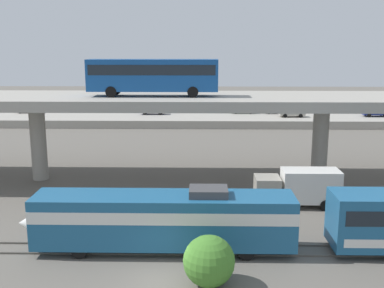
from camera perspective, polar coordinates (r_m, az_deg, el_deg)
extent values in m
plane|color=#605B54|center=(26.85, -3.84, -16.51)|extent=(260.00, 260.00, 0.00)
cube|color=#59544C|center=(29.70, -3.29, -13.44)|extent=(110.00, 0.12, 0.12)
cube|color=#59544C|center=(31.08, -3.07, -12.25)|extent=(110.00, 0.12, 0.12)
cube|color=#1E5984|center=(29.61, -3.47, -9.27)|extent=(16.40, 3.00, 3.20)
cube|color=silver|center=(29.41, -3.48, -8.23)|extent=(16.40, 3.04, 0.77)
cone|color=silver|center=(31.46, -18.72, -9.24)|extent=(2.24, 2.85, 2.85)
cube|color=black|center=(30.52, -15.89, -7.28)|extent=(2.24, 2.70, 1.02)
cube|color=#3F3F42|center=(28.91, 2.04, -5.90)|extent=(2.40, 1.80, 0.50)
cylinder|color=black|center=(29.86, -13.75, -12.76)|extent=(0.96, 0.18, 0.96)
cylinder|color=black|center=(32.25, -12.51, -10.79)|extent=(0.96, 0.18, 0.96)
cylinder|color=black|center=(29.04, 6.76, -13.21)|extent=(0.96, 0.18, 0.96)
cylinder|color=black|center=(31.50, 6.28, -11.13)|extent=(0.96, 0.18, 0.96)
cylinder|color=black|center=(33.50, 21.96, -10.56)|extent=(0.92, 0.18, 0.92)
cube|color=#9E998E|center=(43.87, -1.72, 5.37)|extent=(96.00, 10.30, 0.95)
cylinder|color=#9E998E|center=(47.19, -18.42, 0.14)|extent=(1.50, 1.50, 7.31)
cylinder|color=#9E998E|center=(45.90, 15.52, 0.00)|extent=(1.50, 1.50, 7.31)
cube|color=#14478C|center=(43.34, -4.84, 8.47)|extent=(12.00, 2.55, 2.90)
cube|color=black|center=(43.31, -4.86, 9.16)|extent=(11.52, 2.59, 0.93)
cube|color=black|center=(43.11, 3.14, 8.94)|extent=(0.08, 2.30, 1.74)
cylinder|color=black|center=(44.43, 0.16, 6.72)|extent=(1.00, 0.26, 1.00)
cylinder|color=black|center=(42.02, 0.10, 6.42)|extent=(1.00, 0.26, 1.00)
cylinder|color=black|center=(45.18, -9.38, 6.65)|extent=(1.00, 0.26, 1.00)
cylinder|color=black|center=(42.81, -9.97, 6.34)|extent=(1.00, 0.26, 1.00)
cube|color=#9E998C|center=(38.28, 9.26, -5.48)|extent=(2.00, 2.30, 2.00)
cube|color=silver|center=(38.85, 14.41, -4.98)|extent=(4.60, 2.30, 2.60)
cylinder|color=black|center=(37.61, 9.89, -7.42)|extent=(0.88, 0.28, 0.88)
cylinder|color=black|center=(39.66, 9.42, -6.38)|extent=(0.88, 0.28, 0.88)
cylinder|color=black|center=(38.48, 16.15, -7.28)|extent=(0.88, 0.28, 0.88)
cylinder|color=black|center=(40.48, 15.37, -6.28)|extent=(0.88, 0.28, 0.88)
cube|color=#9E998E|center=(79.49, -0.43, 3.10)|extent=(76.84, 12.55, 1.28)
cube|color=#9E998C|center=(87.40, -19.46, 4.09)|extent=(4.31, 1.82, 0.70)
cube|color=#1E232B|center=(87.40, -19.62, 4.47)|extent=(1.89, 1.60, 0.48)
cylinder|color=black|center=(87.79, -18.43, 3.96)|extent=(0.64, 0.20, 0.64)
cylinder|color=black|center=(86.17, -18.81, 3.80)|extent=(0.64, 0.20, 0.64)
cylinder|color=black|center=(88.72, -20.06, 3.93)|extent=(0.64, 0.20, 0.64)
cylinder|color=black|center=(87.12, -20.46, 3.76)|extent=(0.64, 0.20, 0.64)
cube|color=#9E998C|center=(79.31, 12.23, 3.77)|extent=(4.17, 1.88, 0.70)
cube|color=#1E232B|center=(79.28, 12.40, 4.19)|extent=(1.83, 1.66, 0.48)
cylinder|color=black|center=(78.25, 11.41, 3.44)|extent=(0.64, 0.20, 0.64)
cylinder|color=black|center=(80.00, 11.19, 3.63)|extent=(0.64, 0.20, 0.64)
cylinder|color=black|center=(78.75, 13.27, 3.41)|extent=(0.64, 0.20, 0.64)
cylinder|color=black|center=(80.49, 13.01, 3.60)|extent=(0.64, 0.20, 0.64)
cube|color=#0C4C26|center=(82.33, 6.27, 4.26)|extent=(4.19, 1.85, 0.70)
cube|color=#1E232B|center=(82.24, 6.13, 4.67)|extent=(1.84, 1.63, 0.48)
cylinder|color=black|center=(83.37, 7.11, 4.09)|extent=(0.64, 0.20, 0.64)
cylinder|color=black|center=(81.64, 7.23, 3.92)|extent=(0.64, 0.20, 0.64)
cylinder|color=black|center=(83.14, 5.32, 4.11)|extent=(0.64, 0.20, 0.64)
cylinder|color=black|center=(81.40, 5.41, 3.94)|extent=(0.64, 0.20, 0.64)
cube|color=navy|center=(80.91, -4.84, 4.15)|extent=(4.32, 1.84, 0.70)
cube|color=#1E232B|center=(80.81, -4.69, 4.57)|extent=(1.90, 1.62, 0.48)
cylinder|color=black|center=(80.25, -5.85, 3.82)|extent=(0.64, 0.20, 0.64)
cylinder|color=black|center=(81.97, -5.70, 3.99)|extent=(0.64, 0.20, 0.64)
cylinder|color=black|center=(79.97, -3.94, 3.82)|extent=(0.64, 0.20, 0.64)
cylinder|color=black|center=(81.69, -3.83, 3.99)|extent=(0.64, 0.20, 0.64)
cube|color=black|center=(83.09, 10.32, 4.21)|extent=(4.25, 1.83, 0.70)
cube|color=#1E232B|center=(82.98, 10.19, 4.61)|extent=(1.87, 1.61, 0.48)
cylinder|color=black|center=(84.20, 11.10, 4.03)|extent=(0.64, 0.20, 0.64)
cylinder|color=black|center=(82.50, 11.31, 3.87)|extent=(0.64, 0.20, 0.64)
cylinder|color=black|center=(83.78, 9.33, 4.06)|extent=(0.64, 0.20, 0.64)
cylinder|color=black|center=(82.08, 9.49, 3.90)|extent=(0.64, 0.20, 0.64)
cube|color=navy|center=(83.86, 21.69, 3.63)|extent=(4.25, 1.88, 0.70)
cube|color=#1E232B|center=(83.71, 21.58, 4.03)|extent=(1.87, 1.66, 0.48)
cylinder|color=black|center=(85.20, 22.29, 3.46)|extent=(0.64, 0.20, 0.64)
cylinder|color=black|center=(84.28, 20.62, 3.50)|extent=(0.64, 0.20, 0.64)
cylinder|color=black|center=(82.62, 21.02, 3.32)|extent=(0.64, 0.20, 0.64)
cube|color=#2D5170|center=(102.35, -0.07, 4.71)|extent=(140.00, 36.00, 0.01)
sphere|color=#437F2B|center=(25.76, 2.11, -14.24)|extent=(2.83, 2.83, 2.83)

